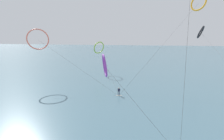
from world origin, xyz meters
TOP-DOWN VIEW (x-y plane):
  - sea_water at (0.00, 107.92)m, footprint 400.00×200.00m
  - surfer_ivory at (-0.34, 34.09)m, footprint 1.40×0.64m
  - kite_violet at (-0.69, 21.16)m, footprint 9.88×6.93m
  - kite_amber at (18.21, 50.67)m, footprint 20.62×18.80m
  - kite_lime at (-9.82, 57.34)m, footprint 11.32×25.33m
  - kite_coral at (-21.85, 41.35)m, footprint 24.23×9.76m
  - kite_charcoal at (22.15, 60.11)m, footprint 3.52×49.02m

SIDE VIEW (x-z plane):
  - sea_water at x=0.00m, z-range 0.00..0.08m
  - surfer_ivory at x=-0.34m, z-range -0.03..1.67m
  - kite_lime at x=-9.82m, z-range 3.09..13.34m
  - kite_violet at x=-0.69m, z-range 3.48..13.63m
  - kite_coral at x=-21.85m, z-range 4.34..18.40m
  - kite_charcoal at x=22.15m, z-range 5.57..20.80m
  - kite_amber at x=18.21m, z-range 9.18..32.05m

